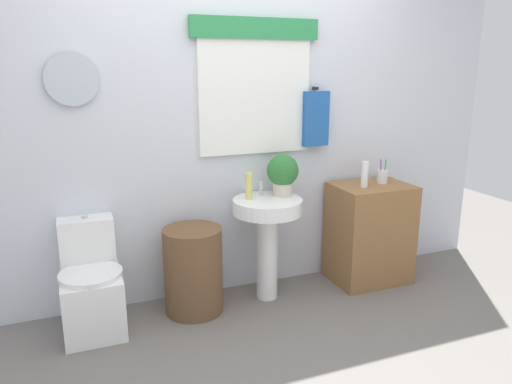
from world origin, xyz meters
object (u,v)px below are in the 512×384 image
soap_bottle (249,186)px  lotion_bottle (365,174)px  laundry_hamper (193,270)px  pedestal_sink (267,225)px  toilet (92,287)px  wooden_cabinet (369,233)px  potted_plant (283,173)px  toothbrush_cup (382,176)px

soap_bottle → lotion_bottle: bearing=-5.9°
laundry_hamper → pedestal_sink: pedestal_sink is taller
toilet → laundry_hamper: bearing=-2.8°
wooden_cabinet → soap_bottle: (-0.98, 0.05, 0.45)m
potted_plant → lotion_bottle: potted_plant is taller
pedestal_sink → wooden_cabinet: (0.86, -0.00, -0.17)m
toilet → soap_bottle: soap_bottle is taller
toilet → laundry_hamper: size_ratio=1.20×
potted_plant → toothbrush_cup: size_ratio=1.59×
soap_bottle → lotion_bottle: (0.88, -0.09, 0.03)m
pedestal_sink → soap_bottle: bearing=157.4°
pedestal_sink → soap_bottle: 0.31m
pedestal_sink → toilet: bearing=178.5°
pedestal_sink → toothbrush_cup: size_ratio=4.00×
toilet → soap_bottle: bearing=1.0°
toothbrush_cup → lotion_bottle: bearing=-163.4°
toilet → toothbrush_cup: bearing=-0.3°
soap_bottle → potted_plant: potted_plant is taller
toilet → wooden_cabinet: wooden_cabinet is taller
toilet → lotion_bottle: lotion_bottle is taller
pedestal_sink → wooden_cabinet: size_ratio=0.96×
toilet → potted_plant: 1.48m
potted_plant → toothbrush_cup: (0.82, -0.04, -0.08)m
laundry_hamper → lotion_bottle: (1.30, -0.04, 0.57)m
toilet → lotion_bottle: size_ratio=3.68×
soap_bottle → toothbrush_cup: 1.08m
lotion_bottle → toothbrush_cup: lotion_bottle is taller
wooden_cabinet → laundry_hamper: bearing=180.0°
laundry_hamper → toilet: bearing=177.2°
laundry_hamper → wooden_cabinet: bearing=0.0°
toilet → pedestal_sink: bearing=-1.5°
potted_plant → wooden_cabinet: bearing=-4.8°
laundry_hamper → soap_bottle: 0.68m
laundry_hamper → lotion_bottle: lotion_bottle is taller
toothbrush_cup → laundry_hamper: bearing=-179.2°
soap_bottle → toothbrush_cup: toothbrush_cup is taller
potted_plant → lotion_bottle: (0.62, -0.10, -0.04)m
toilet → toothbrush_cup: toothbrush_cup is taller
potted_plant → lotion_bottle: size_ratio=1.52×
potted_plant → laundry_hamper: bearing=-175.0°
wooden_cabinet → potted_plant: bearing=175.2°
laundry_hamper → toothbrush_cup: (1.50, 0.02, 0.52)m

